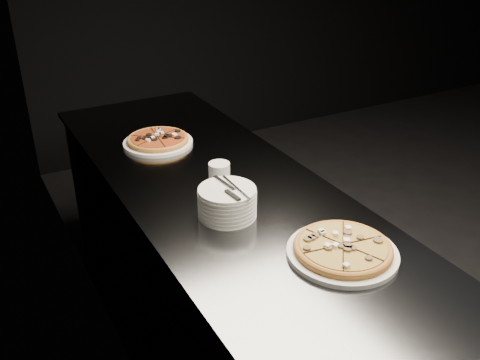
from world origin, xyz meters
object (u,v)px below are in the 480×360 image
pizza_mushroom (343,249)px  plate_stack (227,202)px  cutlery (231,189)px  counter (235,296)px  pizza_tomato (158,140)px  ramekin (219,171)px

pizza_mushroom → plate_stack: (-0.19, 0.38, 0.03)m
pizza_mushroom → cutlery: 0.41m
counter → plate_stack: (-0.08, -0.11, 0.51)m
pizza_mushroom → cutlery: (-0.19, 0.36, 0.08)m
counter → pizza_tomato: size_ratio=6.79×
plate_stack → counter: bearing=51.7°
pizza_tomato → plate_stack: plate_stack is taller
pizza_tomato → ramekin: 0.45m
plate_stack → pizza_tomato: bearing=88.7°
pizza_tomato → plate_stack: 0.69m
counter → ramekin: bearing=85.2°
counter → ramekin: (0.01, 0.14, 0.50)m
pizza_mushroom → plate_stack: bearing=117.5°
pizza_mushroom → ramekin: (-0.10, 0.62, 0.02)m
ramekin → pizza_mushroom: bearing=-80.9°
counter → cutlery: 0.58m
cutlery → ramekin: size_ratio=2.56×
counter → cutlery: size_ratio=11.63×
counter → pizza_tomato: bearing=96.5°
pizza_tomato → pizza_mushroom: bearing=-80.5°
pizza_tomato → ramekin: bearing=-79.9°
cutlery → counter: bearing=52.7°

